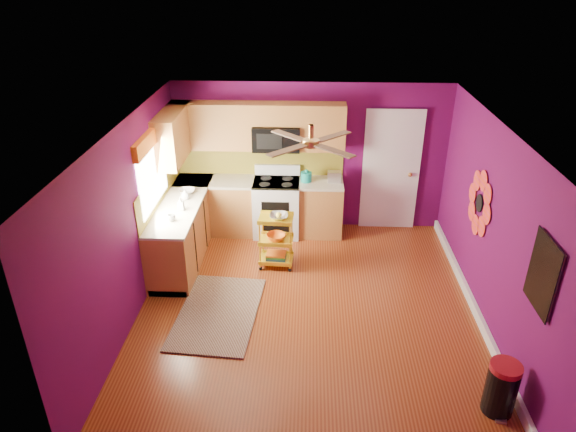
{
  "coord_description": "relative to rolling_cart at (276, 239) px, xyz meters",
  "views": [
    {
      "loc": [
        -0.02,
        -5.59,
        4.24
      ],
      "look_at": [
        -0.28,
        0.4,
        1.21
      ],
      "focal_mm": 32.0,
      "sensor_mm": 36.0,
      "label": 1
    }
  ],
  "objects": [
    {
      "name": "teal_kettle",
      "position": [
        0.42,
        1.11,
        0.56
      ],
      "size": [
        0.18,
        0.18,
        0.21
      ],
      "color": "#139388",
      "rests_on": "lower_cabinets"
    },
    {
      "name": "upper_cabinetry",
      "position": [
        -0.76,
        1.07,
        1.33
      ],
      "size": [
        2.8,
        2.3,
        1.26
      ],
      "color": "#945A28",
      "rests_on": "ground"
    },
    {
      "name": "lower_cabinets",
      "position": [
        -0.86,
        0.72,
        -0.03
      ],
      "size": [
        2.81,
        2.31,
        0.94
      ],
      "color": "#945A28",
      "rests_on": "ground"
    },
    {
      "name": "toaster",
      "position": [
        0.88,
        1.11,
        0.56
      ],
      "size": [
        0.22,
        0.15,
        0.18
      ],
      "primitive_type": "cube",
      "color": "beige",
      "rests_on": "lower_cabinets"
    },
    {
      "name": "left_window",
      "position": [
        -1.73,
        -0.05,
        1.27
      ],
      "size": [
        0.08,
        1.35,
        1.08
      ],
      "color": "white",
      "rests_on": "ground"
    },
    {
      "name": "soap_bottle_a",
      "position": [
        -1.39,
        -0.04,
        0.57
      ],
      "size": [
        0.09,
        0.09,
        0.2
      ],
      "primitive_type": "imported",
      "color": "#EA3F72",
      "rests_on": "lower_cabinets"
    },
    {
      "name": "room_envelope",
      "position": [
        0.51,
        -1.1,
        1.17
      ],
      "size": [
        4.54,
        5.04,
        2.52
      ],
      "color": "#570948",
      "rests_on": "ground"
    },
    {
      "name": "rolling_cart",
      "position": [
        0.0,
        0.0,
        0.0
      ],
      "size": [
        0.52,
        0.39,
        0.91
      ],
      "color": "yellow",
      "rests_on": "ground"
    },
    {
      "name": "trash_can",
      "position": [
        2.47,
        -2.72,
        -0.16
      ],
      "size": [
        0.39,
        0.39,
        0.61
      ],
      "color": "black",
      "rests_on": "ground"
    },
    {
      "name": "counter_cup",
      "position": [
        -1.44,
        -0.38,
        0.52
      ],
      "size": [
        0.12,
        0.12,
        0.09
      ],
      "primitive_type": "imported",
      "color": "white",
      "rests_on": "lower_cabinets"
    },
    {
      "name": "electric_range",
      "position": [
        -0.07,
        1.08,
        0.02
      ],
      "size": [
        0.76,
        0.66,
        1.13
      ],
      "color": "white",
      "rests_on": "ground"
    },
    {
      "name": "panel_door",
      "position": [
        1.83,
        1.37,
        0.56
      ],
      "size": [
        0.95,
        0.11,
        2.15
      ],
      "color": "white",
      "rests_on": "ground"
    },
    {
      "name": "shag_rug",
      "position": [
        -0.7,
        -1.23,
        -0.46
      ],
      "size": [
        1.14,
        1.73,
        0.02
      ],
      "primitive_type": "cube",
      "rotation": [
        0.0,
        0.0,
        -0.08
      ],
      "color": "black",
      "rests_on": "ground"
    },
    {
      "name": "ceiling_fan",
      "position": [
        0.48,
        -0.9,
        1.82
      ],
      "size": [
        1.01,
        1.01,
        0.26
      ],
      "color": "#BF8C3F",
      "rests_on": "ground"
    },
    {
      "name": "ground",
      "position": [
        0.48,
        -1.1,
        -0.47
      ],
      "size": [
        5.0,
        5.0,
        0.0
      ],
      "primitive_type": "plane",
      "color": "maroon",
      "rests_on": "ground"
    },
    {
      "name": "right_wall_art",
      "position": [
        2.71,
        -1.44,
        0.98
      ],
      "size": [
        0.04,
        2.74,
        1.04
      ],
      "color": "black",
      "rests_on": "ground"
    },
    {
      "name": "soap_bottle_b",
      "position": [
        -1.41,
        0.32,
        0.56
      ],
      "size": [
        0.13,
        0.13,
        0.17
      ],
      "primitive_type": "imported",
      "color": "white",
      "rests_on": "lower_cabinets"
    },
    {
      "name": "counter_dish",
      "position": [
        -1.43,
        0.56,
        0.5
      ],
      "size": [
        0.24,
        0.24,
        0.06
      ],
      "primitive_type": "imported",
      "color": "white",
      "rests_on": "lower_cabinets"
    }
  ]
}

